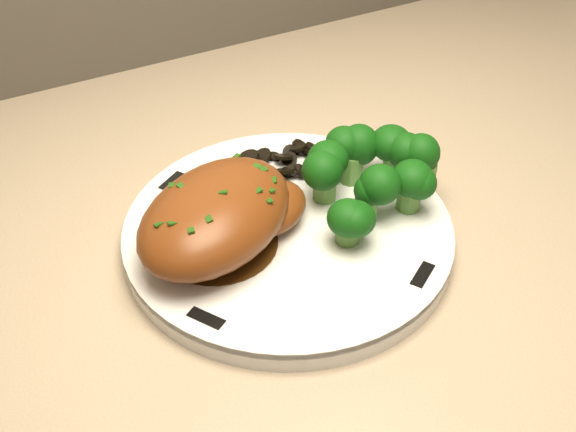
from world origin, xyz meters
name	(u,v)px	position (x,y,z in m)	size (l,w,h in m)	color
plate	(288,234)	(0.08, 1.64, 0.86)	(0.26, 0.26, 0.02)	silver
rim_accent_0	(351,153)	(0.18, 1.70, 0.87)	(0.03, 0.01, 0.00)	black
rim_accent_1	(172,182)	(0.02, 1.74, 0.87)	(0.03, 0.01, 0.00)	black
rim_accent_2	(206,319)	(-0.02, 1.58, 0.87)	(0.03, 0.01, 0.00)	black
rim_accent_3	(423,275)	(0.14, 1.54, 0.87)	(0.03, 0.01, 0.00)	black
gravy_pool	(218,243)	(0.02, 1.65, 0.87)	(0.09, 0.09, 0.00)	#3A210A
chicken_breast	(222,215)	(0.03, 1.65, 0.90)	(0.18, 0.16, 0.06)	brown
mushroom_pile	(282,164)	(0.11, 1.71, 0.88)	(0.08, 0.06, 0.02)	black
broccoli_florets	(375,177)	(0.16, 1.63, 0.90)	(0.12, 0.09, 0.05)	#588B3A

